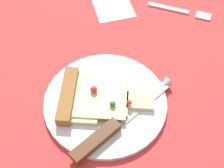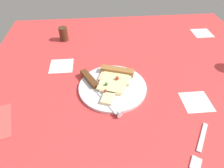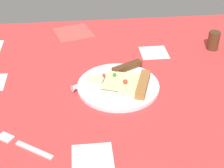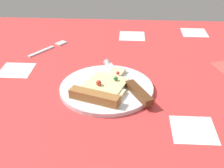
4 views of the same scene
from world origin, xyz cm
name	(u,v)px [view 1 (image 1 of 4)]	position (x,y,z in cm)	size (l,w,h in cm)	color
ground_plane	(87,76)	(-0.02, 0.01, -1.50)	(113.99, 113.99, 3.00)	#D13838
plate	(105,102)	(-1.72, 8.54, 0.52)	(23.30, 23.30, 1.05)	silver
pizza_slice	(91,98)	(0.75, 7.69, 1.83)	(19.00, 14.06, 2.61)	beige
knife	(115,125)	(-2.04, 14.31, 1.65)	(22.16, 13.15, 2.45)	silver
fork	(183,11)	(-26.27, -11.95, 0.40)	(13.63, 10.14, 0.80)	silver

